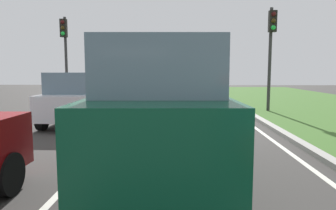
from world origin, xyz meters
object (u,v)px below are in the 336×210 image
object	(u,v)px
traffic_light_near_right	(271,41)
traffic_light_overhead_left	(65,45)
car_suv_ahead	(160,111)
car_hatchback_far	(78,99)

from	to	relation	value
traffic_light_near_right	traffic_light_overhead_left	distance (m)	10.05
car_suv_ahead	car_hatchback_far	size ratio (longest dim) A/B	1.23
car_suv_ahead	car_hatchback_far	distance (m)	6.22
car_hatchback_far	traffic_light_near_right	distance (m)	8.46
traffic_light_near_right	traffic_light_overhead_left	xyz separation A→B (m)	(-9.83, 2.09, 0.02)
car_hatchback_far	traffic_light_near_right	xyz separation A→B (m)	(7.52, 3.17, 2.25)
car_hatchback_far	traffic_light_overhead_left	distance (m)	6.18
car_hatchback_far	traffic_light_near_right	world-z (taller)	traffic_light_near_right
car_hatchback_far	traffic_light_overhead_left	size ratio (longest dim) A/B	0.81
car_hatchback_far	traffic_light_near_right	size ratio (longest dim) A/B	0.81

